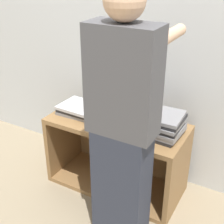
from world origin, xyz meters
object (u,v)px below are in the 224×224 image
object	(u,v)px
laptop_open	(121,113)
laptop_stack_left	(80,109)
laptop_stack_right	(159,124)
person	(123,127)

from	to	relation	value
laptop_open	laptop_stack_left	bearing A→B (deg)	-169.31
laptop_open	laptop_stack_right	world-z (taller)	laptop_open
person	laptop_stack_right	bearing A→B (deg)	78.91
laptop_open	laptop_stack_left	world-z (taller)	laptop_open
laptop_open	laptop_stack_left	size ratio (longest dim) A/B	1.19
laptop_open	person	xyz separation A→B (m)	(0.26, -0.47, 0.18)
laptop_open	laptop_stack_left	xyz separation A→B (m)	(-0.33, -0.06, -0.02)
person	laptop_stack_left	bearing A→B (deg)	145.73
laptop_stack_left	laptop_stack_right	world-z (taller)	laptop_stack_right
laptop_open	laptop_stack_left	distance (m)	0.34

